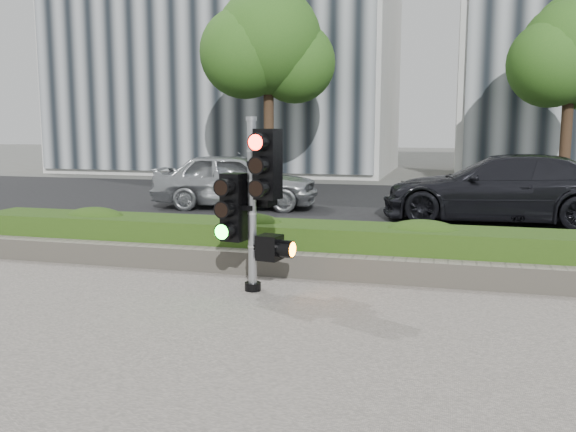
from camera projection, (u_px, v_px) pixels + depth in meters
The scene contains 12 objects.
ground at pixel (279, 318), 7.07m from camera, with size 120.00×120.00×0.00m, color #51514C.
sidewalk at pixel (190, 414), 4.68m from camera, with size 16.00×11.00×0.03m, color #9E9389.
road at pixel (379, 208), 16.63m from camera, with size 60.00×13.00×0.02m, color black.
curb at pixel (331, 258), 10.07m from camera, with size 60.00×0.25×0.12m, color gray.
stone_wall at pixel (315, 266), 8.86m from camera, with size 12.00×0.32×0.34m, color gray.
hedge at pixel (324, 246), 9.45m from camera, with size 12.00×1.00×0.68m, color #4D7223.
building_left at pixel (231, 19), 30.27m from camera, with size 16.00×9.00×15.00m, color #B7B7B2.
tree_left at pixel (268, 45), 21.41m from camera, with size 4.61×4.03×7.34m.
tree_right at pixel (570, 56), 19.87m from camera, with size 4.10×3.58×6.53m.
traffic_signal at pixel (255, 196), 8.00m from camera, with size 0.83×0.65×2.30m.
car_silver at pixel (236, 180), 16.47m from camera, with size 1.78×4.43×1.51m, color #AAADB1.
car_dark at pixel (501, 188), 14.05m from camera, with size 2.19×5.39×1.56m, color black.
Camera 1 is at (1.87, -6.56, 2.20)m, focal length 38.00 mm.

